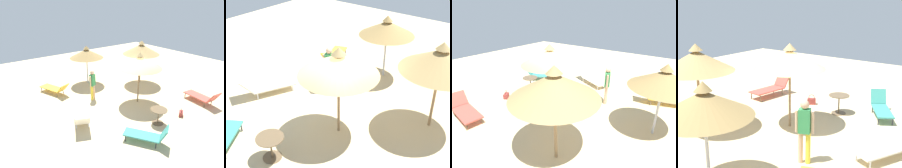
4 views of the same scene
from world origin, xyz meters
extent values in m
cube|color=beige|center=(0.00, 0.00, -0.05)|extent=(24.00, 24.00, 0.10)
cylinder|color=olive|center=(0.20, 0.35, 1.20)|extent=(0.08, 0.08, 2.40)
cone|color=tan|center=(0.20, 0.35, 2.26)|extent=(2.30, 2.30, 0.61)
cone|color=tan|center=(0.20, 0.35, 2.67)|extent=(0.41, 0.41, 0.22)
cylinder|color=#B2B2B7|center=(-3.79, -0.40, 1.05)|extent=(0.08, 0.08, 2.10)
cone|color=#997A47|center=(-3.79, -0.40, 2.03)|extent=(2.15, 2.15, 0.56)
cone|color=#997A47|center=(-3.79, -0.40, 2.41)|extent=(0.39, 0.39, 0.22)
cylinder|color=olive|center=(-1.77, 2.45, 1.12)|extent=(0.09, 0.09, 2.25)
cone|color=tan|center=(-1.77, 2.45, 2.28)|extent=(2.34, 2.34, 0.65)
cone|color=tan|center=(-1.77, 2.45, 2.70)|extent=(0.42, 0.42, 0.22)
cube|color=teal|center=(2.69, -1.86, 0.29)|extent=(1.50, 1.23, 0.05)
cylinder|color=#2D2D33|center=(2.30, -2.38, 0.13)|extent=(0.04, 0.04, 0.26)
cylinder|color=#2D2D33|center=(2.05, -1.98, 0.13)|extent=(0.04, 0.04, 0.26)
cylinder|color=#2D2D33|center=(3.32, -1.74, 0.13)|extent=(0.04, 0.04, 0.26)
cylinder|color=#2D2D33|center=(3.07, -1.34, 0.13)|extent=(0.04, 0.04, 0.26)
cube|color=teal|center=(3.39, -1.42, 0.57)|extent=(0.54, 0.62, 0.53)
cube|color=#CC4C3F|center=(2.16, 3.03, 0.31)|extent=(1.58, 0.86, 0.05)
cylinder|color=brown|center=(1.50, 2.83, 0.14)|extent=(0.04, 0.04, 0.29)
cylinder|color=brown|center=(1.57, 3.39, 0.14)|extent=(0.04, 0.04, 0.29)
cylinder|color=brown|center=(2.76, 2.67, 0.14)|extent=(0.04, 0.04, 0.29)
cylinder|color=brown|center=(2.83, 3.23, 0.14)|extent=(0.04, 0.04, 0.29)
cube|color=#CC4C3F|center=(3.06, 2.92, 0.59)|extent=(0.42, 0.71, 0.53)
cube|color=silver|center=(-0.13, -2.98, 0.27)|extent=(1.70, 1.23, 0.05)
cylinder|color=silver|center=(-0.84, -2.94, 0.12)|extent=(0.04, 0.04, 0.25)
cylinder|color=silver|center=(-0.62, -2.47, 0.12)|extent=(0.04, 0.04, 0.25)
cylinder|color=silver|center=(0.58, -3.02, 0.12)|extent=(0.04, 0.04, 0.25)
cylinder|color=tan|center=(-1.58, -1.33, 0.42)|extent=(0.13, 0.13, 0.85)
cylinder|color=yellow|center=(-1.50, -1.51, 0.42)|extent=(0.13, 0.13, 0.85)
cube|color=#338C4C|center=(-1.54, -1.42, 1.17)|extent=(0.32, 0.36, 0.64)
sphere|color=tan|center=(-1.54, -1.42, 1.60)|extent=(0.23, 0.23, 0.23)
cylinder|color=tan|center=(-1.62, -1.24, 1.14)|extent=(0.09, 0.09, 0.58)
cylinder|color=tan|center=(-1.46, -1.61, 1.14)|extent=(0.09, 0.09, 0.58)
cube|color=maroon|center=(2.51, 0.99, 0.12)|extent=(0.32, 0.38, 0.24)
torus|color=maroon|center=(2.51, 0.99, 0.29)|extent=(0.14, 0.22, 0.24)
cylinder|color=brown|center=(2.24, -0.38, 0.69)|extent=(0.75, 0.75, 0.02)
cylinder|color=brown|center=(2.24, -0.38, 0.34)|extent=(0.05, 0.05, 0.68)
cylinder|color=brown|center=(2.24, -0.38, 0.01)|extent=(0.53, 0.53, 0.02)
camera|label=1|loc=(7.09, -6.72, 5.18)|focal=32.16mm
camera|label=2|loc=(5.91, 4.75, 5.84)|focal=47.55mm
camera|label=3|loc=(-4.35, 5.52, 4.03)|focal=28.68mm
camera|label=4|loc=(-7.81, -5.67, 4.20)|focal=51.72mm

